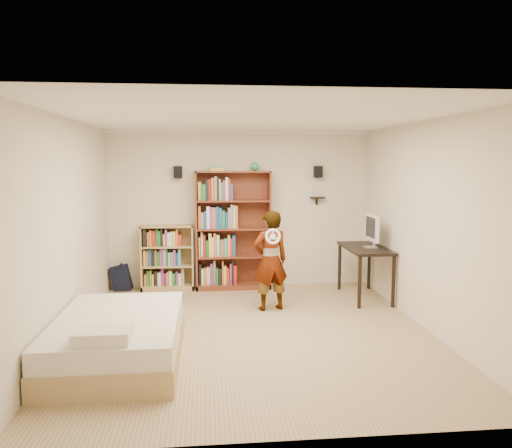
{
  "coord_description": "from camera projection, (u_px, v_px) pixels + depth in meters",
  "views": [
    {
      "loc": [
        -0.58,
        -6.11,
        2.16
      ],
      "look_at": [
        0.09,
        0.6,
        1.33
      ],
      "focal_mm": 35.0,
      "sensor_mm": 36.0,
      "label": 1
    }
  ],
  "objects": [
    {
      "name": "speaker_left",
      "position": [
        178.0,
        172.0,
        8.38
      ],
      "size": [
        0.14,
        0.12,
        0.2
      ],
      "primitive_type": "cube",
      "color": "black",
      "rests_on": "room_shell"
    },
    {
      "name": "wall_shelf",
      "position": [
        318.0,
        198.0,
        8.68
      ],
      "size": [
        0.25,
        0.16,
        0.02
      ],
      "primitive_type": "cube",
      "color": "black",
      "rests_on": "room_shell"
    },
    {
      "name": "imac",
      "position": [
        371.0,
        231.0,
        7.81
      ],
      "size": [
        0.18,
        0.53,
        0.53
      ],
      "primitive_type": null,
      "rotation": [
        0.0,
        0.0,
        -0.14
      ],
      "color": "silver",
      "rests_on": "computer_desk"
    },
    {
      "name": "wii_wheel",
      "position": [
        273.0,
        237.0,
        6.96
      ],
      "size": [
        0.22,
        0.08,
        0.23
      ],
      "primitive_type": "torus",
      "rotation": [
        1.36,
        0.0,
        0.0
      ],
      "color": "silver",
      "rests_on": "person"
    },
    {
      "name": "navy_bag",
      "position": [
        121.0,
        278.0,
        8.44
      ],
      "size": [
        0.34,
        0.23,
        0.44
      ],
      "primitive_type": null,
      "rotation": [
        0.0,
        0.0,
        -0.05
      ],
      "color": "black",
      "rests_on": "ground"
    },
    {
      "name": "speaker_right",
      "position": [
        318.0,
        172.0,
        8.61
      ],
      "size": [
        0.14,
        0.12,
        0.2
      ],
      "primitive_type": "cube",
      "color": "black",
      "rests_on": "room_shell"
    },
    {
      "name": "tall_bookshelf",
      "position": [
        233.0,
        230.0,
        8.51
      ],
      "size": [
        1.27,
        0.37,
        2.02
      ],
      "primitive_type": null,
      "color": "brown",
      "rests_on": "ground"
    },
    {
      "name": "room_shell",
      "position": [
        253.0,
        195.0,
        6.14
      ],
      "size": [
        4.52,
        5.02,
        2.71
      ],
      "color": "beige",
      "rests_on": "ground"
    },
    {
      "name": "computer_desk",
      "position": [
        365.0,
        272.0,
        7.96
      ],
      "size": [
        0.61,
        1.21,
        0.83
      ],
      "primitive_type": null,
      "color": "black",
      "rests_on": "ground"
    },
    {
      "name": "ground",
      "position": [
        254.0,
        333.0,
        6.36
      ],
      "size": [
        4.5,
        5.0,
        0.01
      ],
      "primitive_type": "cube",
      "color": "tan",
      "rests_on": "ground"
    },
    {
      "name": "low_bookshelf",
      "position": [
        168.0,
        258.0,
        8.47
      ],
      "size": [
        0.88,
        0.33,
        1.1
      ],
      "primitive_type": null,
      "color": "tan",
      "rests_on": "ground"
    },
    {
      "name": "crown_molding",
      "position": [
        253.0,
        120.0,
        6.03
      ],
      "size": [
        4.5,
        5.0,
        0.06
      ],
      "color": "white",
      "rests_on": "room_shell"
    },
    {
      "name": "daybed",
      "position": [
        118.0,
        333.0,
        5.47
      ],
      "size": [
        1.34,
        2.06,
        0.61
      ],
      "primitive_type": null,
      "color": "beige",
      "rests_on": "ground"
    },
    {
      "name": "person",
      "position": [
        270.0,
        261.0,
        7.28
      ],
      "size": [
        0.61,
        0.48,
        1.47
      ],
      "primitive_type": "imported",
      "rotation": [
        0.0,
        0.0,
        3.4
      ],
      "color": "black",
      "rests_on": "ground"
    }
  ]
}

